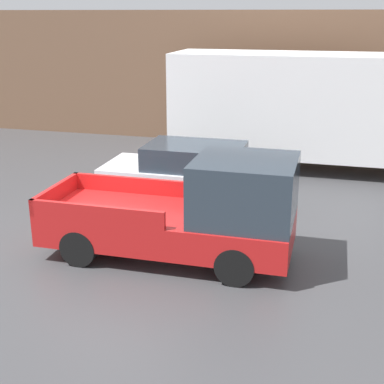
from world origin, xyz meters
name	(u,v)px	position (x,y,z in m)	size (l,w,h in m)	color
ground_plane	(110,241)	(0.00, 0.00, 0.00)	(60.00, 60.00, 0.00)	#3D3D3F
building_wall	(213,78)	(0.00, 10.24, 2.47)	(28.00, 0.15, 4.94)	brown
pickup_truck	(194,213)	(2.03, -0.37, 1.00)	(5.09, 2.02, 2.20)	red
car	(191,172)	(1.05, 3.12, 0.79)	(4.64, 1.96, 1.55)	silver
delivery_truck	(298,108)	(3.49, 7.23, 1.94)	(8.98, 2.61, 3.64)	white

